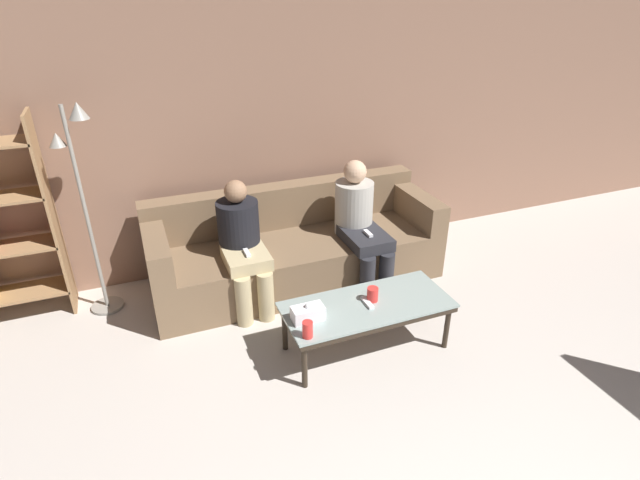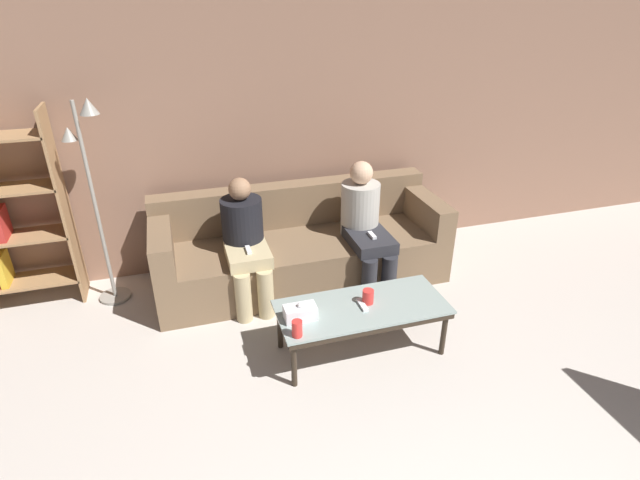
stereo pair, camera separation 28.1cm
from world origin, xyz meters
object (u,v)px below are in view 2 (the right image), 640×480
Objects in this scene: game_remote at (362,305)px; coffee_table at (362,311)px; cup_near_left at (368,297)px; bookshelf at (0,218)px; tissue_box at (300,312)px; seated_person_mid_left at (365,222)px; cup_near_right at (297,329)px; couch at (301,248)px; standing_lamp at (93,184)px; seated_person_left_end at (245,239)px.

coffee_table is at bearing 91.79° from game_remote.
bookshelf reaches higher than cup_near_left.
cup_near_left is at bearing 4.77° from tissue_box.
game_remote is at bearing -112.18° from seated_person_mid_left.
game_remote is (-0.05, -0.02, -0.04)m from cup_near_left.
cup_near_right is at bearing -129.00° from seated_person_mid_left.
coffee_table is (0.15, -1.14, 0.05)m from couch.
cup_near_left is 0.48× the size of tissue_box.
cup_near_left is 0.06× the size of standing_lamp.
cup_near_right is (-0.58, -0.22, 0.01)m from cup_near_left.
tissue_box is at bearing -177.79° from game_remote.
seated_person_left_end reaches higher than couch.
bookshelf reaches higher than coffee_table.
couch is 1.40m from cup_near_right.
couch is at bearing 97.27° from game_remote.
coffee_table is 0.05m from game_remote.
cup_near_right is at bearing -159.42° from cup_near_left.
standing_lamp reaches higher than tissue_box.
couch is 0.62m from seated_person_left_end.
seated_person_mid_left is at bearing 67.82° from game_remote.
coffee_table is at bearing -82.73° from couch.
seated_person_mid_left is at bearing -9.71° from standing_lamp.
bookshelf is (-2.56, 1.40, 0.34)m from cup_near_left.
seated_person_mid_left reaches higher than cup_near_right.
couch is 1.15m from coffee_table.
tissue_box is 0.46m from game_remote.
couch is 16.97× the size of game_remote.
cup_near_left is at bearing -28.73° from bookshelf.
cup_near_left is 0.62m from cup_near_right.
tissue_box is at bearing -77.66° from seated_person_left_end.
cup_near_left is at bearing 20.58° from cup_near_right.
seated_person_left_end is (1.84, -0.49, -0.22)m from bookshelf.
cup_near_left is (0.20, -1.12, 0.15)m from couch.
tissue_box reaches higher than cup_near_right.
game_remote is 0.09× the size of standing_lamp.
seated_person_left_end is at bearing -17.58° from standing_lamp.
tissue_box is (-0.31, -1.16, 0.14)m from couch.
bookshelf reaches higher than couch.
cup_near_right reaches higher than cup_near_left.
seated_person_mid_left is at bearing 67.82° from coffee_table.
standing_lamp is at bearing 145.24° from cup_near_left.
tissue_box is 0.13× the size of standing_lamp.
bookshelf is 0.96× the size of standing_lamp.
bookshelf is 1.54× the size of seated_person_left_end.
standing_lamp is (-1.82, 1.26, 0.60)m from cup_near_left.
game_remote is 0.09× the size of bookshelf.
coffee_table is at bearing -36.09° from standing_lamp.
coffee_table is 0.75× the size of bookshelf.
couch is 2.09× the size of coffee_table.
cup_near_right is 0.07× the size of standing_lamp.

